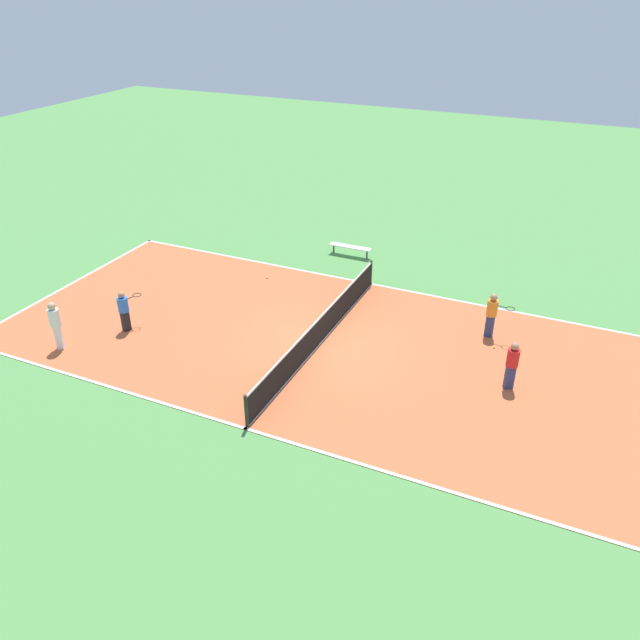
% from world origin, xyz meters
% --- Properties ---
extents(ground_plane, '(80.00, 80.00, 0.00)m').
position_xyz_m(ground_plane, '(0.00, 0.00, 0.00)').
color(ground_plane, '#518E47').
extents(court_surface, '(10.00, 22.02, 0.02)m').
position_xyz_m(court_surface, '(0.00, 0.00, 0.01)').
color(court_surface, '#C66038').
rests_on(court_surface, ground_plane).
extents(tennis_net, '(9.80, 0.10, 1.04)m').
position_xyz_m(tennis_net, '(0.00, 0.00, 0.55)').
color(tennis_net, black).
rests_on(tennis_net, court_surface).
extents(bench, '(0.36, 1.87, 0.45)m').
position_xyz_m(bench, '(-7.24, -1.84, 0.39)').
color(bench, silver).
rests_on(bench, ground_plane).
extents(player_near_blue, '(0.99, 0.56, 1.48)m').
position_xyz_m(player_near_blue, '(2.00, -6.49, 0.86)').
color(player_near_blue, black).
rests_on(player_near_blue, court_surface).
extents(player_center_orange, '(0.46, 0.97, 1.60)m').
position_xyz_m(player_center_orange, '(-2.81, 5.09, 0.94)').
color(player_center_orange, navy).
rests_on(player_center_orange, court_surface).
extents(player_near_white, '(0.50, 0.50, 1.71)m').
position_xyz_m(player_near_white, '(3.87, -7.70, 1.00)').
color(player_near_white, white).
rests_on(player_near_white, court_surface).
extents(player_coach_red, '(0.49, 0.49, 1.57)m').
position_xyz_m(player_coach_red, '(-0.00, 6.22, 0.91)').
color(player_coach_red, navy).
rests_on(player_coach_red, court_surface).
extents(tennis_ball_midcourt, '(0.07, 0.07, 0.07)m').
position_xyz_m(tennis_ball_midcourt, '(-2.07, 5.42, 0.06)').
color(tennis_ball_midcourt, '#CCE033').
rests_on(tennis_ball_midcourt, court_surface).
extents(tennis_ball_far_baseline, '(0.07, 0.07, 0.07)m').
position_xyz_m(tennis_ball_far_baseline, '(-3.66, -4.03, 0.06)').
color(tennis_ball_far_baseline, '#CCE033').
rests_on(tennis_ball_far_baseline, court_surface).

